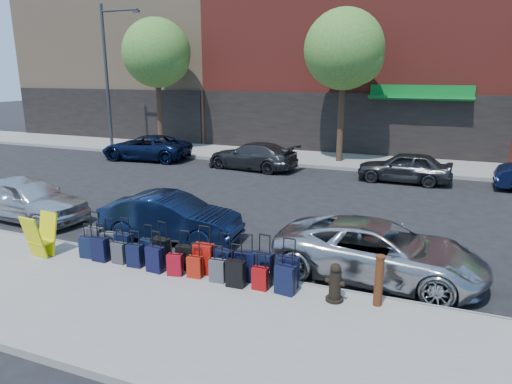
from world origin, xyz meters
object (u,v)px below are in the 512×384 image
at_px(streetlight, 109,69).
at_px(fire_hydrant, 335,284).
at_px(display_rack, 41,236).
at_px(car_near_1, 171,217).
at_px(car_far_2, 404,167).
at_px(bollard, 379,280).
at_px(car_far_0, 146,147).
at_px(car_far_1, 252,156).
at_px(tree_center, 347,52).
at_px(car_near_0, 28,199).
at_px(suitcase_front_5, 185,257).
at_px(tree_left, 159,55).
at_px(car_near_2, 379,251).

relative_size(streetlight, fire_hydrant, 10.31).
bearing_deg(streetlight, display_rack, -56.94).
bearing_deg(car_near_1, car_far_2, -34.45).
relative_size(bollard, car_far_0, 0.22).
height_order(car_far_0, car_far_1, car_far_0).
height_order(tree_center, car_near_0, tree_center).
height_order(streetlight, car_near_1, streetlight).
xyz_separation_m(suitcase_front_5, car_far_2, (3.80, 11.33, 0.21)).
height_order(car_near_1, car_far_1, car_far_1).
relative_size(car_far_1, car_far_2, 1.16).
distance_m(streetlight, car_near_0, 14.08).
relative_size(suitcase_front_5, display_rack, 0.87).
xyz_separation_m(tree_left, suitcase_front_5, (9.91, -14.30, -4.98)).
bearing_deg(car_far_1, car_far_2, 95.96).
xyz_separation_m(streetlight, fire_hydrant, (16.30, -13.80, -4.15)).
bearing_deg(car_far_0, fire_hydrant, 41.65).
xyz_separation_m(bollard, car_near_0, (-10.77, 1.74, 0.02)).
xyz_separation_m(tree_center, car_near_0, (-7.12, -12.63, -4.73)).
distance_m(suitcase_front_5, car_near_1, 2.42).
height_order(streetlight, bollard, streetlight).
relative_size(car_near_1, car_far_0, 0.82).
relative_size(tree_center, fire_hydrant, 9.37).
bearing_deg(car_far_1, fire_hydrant, 36.28).
height_order(car_near_1, car_far_2, car_far_2).
distance_m(car_far_0, car_far_2, 13.01).
distance_m(tree_left, streetlight, 3.11).
height_order(tree_center, car_far_0, tree_center).
relative_size(tree_center, display_rack, 7.05).
bearing_deg(bollard, streetlight, 141.36).
bearing_deg(car_near_0, car_far_1, -15.53).
relative_size(display_rack, car_near_2, 0.23).
bearing_deg(car_near_2, car_near_1, 89.63).
bearing_deg(car_far_0, car_near_1, 32.91).
bearing_deg(car_near_2, car_far_2, 4.72).
relative_size(tree_left, car_far_2, 1.92).
bearing_deg(streetlight, tree_left, 13.39).
bearing_deg(car_near_1, tree_left, 28.94).
distance_m(tree_center, car_far_0, 11.21).
bearing_deg(car_near_2, tree_center, 18.46).
distance_m(car_near_2, car_far_1, 12.24).
bearing_deg(car_near_2, display_rack, 108.89).
bearing_deg(suitcase_front_5, bollard, -10.54).
distance_m(suitcase_front_5, fire_hydrant, 3.46).
distance_m(car_near_0, car_far_2, 14.15).
height_order(streetlight, suitcase_front_5, streetlight).
bearing_deg(fire_hydrant, tree_left, 143.56).
height_order(tree_left, suitcase_front_5, tree_left).
xyz_separation_m(bollard, car_far_0, (-13.45, 11.68, -0.02)).
distance_m(bollard, display_rack, 7.86).
relative_size(car_near_0, car_far_1, 0.92).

